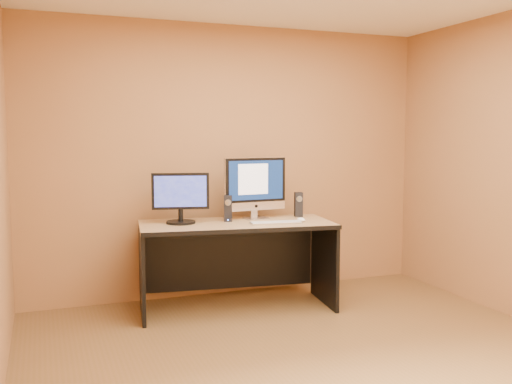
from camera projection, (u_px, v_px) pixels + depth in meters
floor at (326, 368)px, 3.82m from camera, size 4.00×4.00×0.00m
walls at (328, 174)px, 3.69m from camera, size 4.00×4.00×2.60m
desk at (237, 266)px, 5.07m from camera, size 1.77×0.95×0.78m
imac at (257, 188)px, 5.22m from camera, size 0.61×0.26×0.58m
second_monitor at (181, 198)px, 4.96m from camera, size 0.55×0.37×0.44m
speaker_left at (228, 208)px, 5.10m from camera, size 0.09×0.09×0.23m
speaker_right at (298, 205)px, 5.38m from camera, size 0.09×0.09×0.23m
keyboard at (276, 223)px, 4.98m from camera, size 0.47×0.18×0.02m
mouse at (301, 220)px, 5.09m from camera, size 0.06×0.11×0.04m
cable_a at (261, 216)px, 5.39m from camera, size 0.07×0.23×0.01m
cable_b at (251, 216)px, 5.43m from camera, size 0.08×0.18×0.01m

